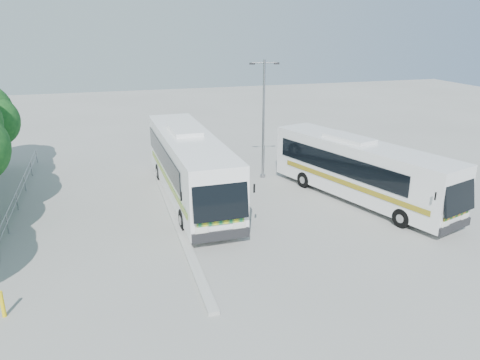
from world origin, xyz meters
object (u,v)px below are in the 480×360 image
object	(u,v)px
coach_adjacent	(361,169)
bollard	(2,304)
coach_main	(190,165)
lamppost	(264,115)

from	to	relation	value
coach_adjacent	bollard	bearing A→B (deg)	-177.56
coach_adjacent	coach_main	bearing A→B (deg)	143.92
bollard	lamppost	bearing A→B (deg)	41.36
coach_main	bollard	size ratio (longest dim) A/B	13.60
coach_main	coach_adjacent	xyz separation A→B (m)	(8.84, -2.88, -0.19)
coach_adjacent	lamppost	size ratio (longest dim) A/B	1.62
coach_main	lamppost	size ratio (longest dim) A/B	1.79
coach_adjacent	bollard	world-z (taller)	coach_adjacent
lamppost	bollard	size ratio (longest dim) A/B	7.61
lamppost	coach_adjacent	bearing A→B (deg)	-44.33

